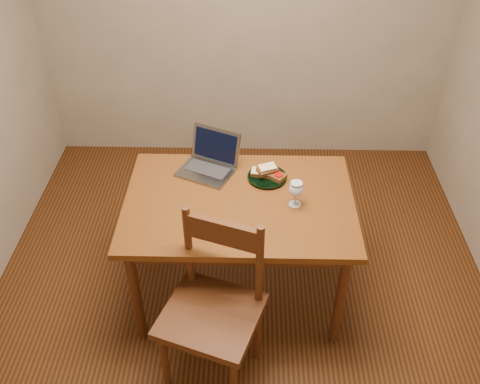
{
  "coord_description": "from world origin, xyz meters",
  "views": [
    {
      "loc": [
        0.05,
        -2.35,
        2.66
      ],
      "look_at": [
        -0.01,
        -0.02,
        0.8
      ],
      "focal_mm": 40.0,
      "sensor_mm": 36.0,
      "label": 1
    }
  ],
  "objects_px": {
    "table": "(239,212)",
    "chair": "(213,304)",
    "plate": "(267,177)",
    "milk_glass": "(296,194)",
    "laptop": "(210,159)"
  },
  "relations": [
    {
      "from": "chair",
      "to": "plate",
      "type": "distance_m",
      "value": 0.87
    },
    {
      "from": "table",
      "to": "chair",
      "type": "bearing_deg",
      "value": -101.51
    },
    {
      "from": "chair",
      "to": "milk_glass",
      "type": "xyz_separation_m",
      "value": [
        0.43,
        0.56,
        0.27
      ]
    },
    {
      "from": "table",
      "to": "plate",
      "type": "height_order",
      "value": "plate"
    },
    {
      "from": "milk_glass",
      "to": "laptop",
      "type": "xyz_separation_m",
      "value": [
        -0.49,
        0.34,
        -0.02
      ]
    },
    {
      "from": "plate",
      "to": "milk_glass",
      "type": "distance_m",
      "value": 0.29
    },
    {
      "from": "table",
      "to": "plate",
      "type": "xyz_separation_m",
      "value": [
        0.16,
        0.21,
        0.1
      ]
    },
    {
      "from": "table",
      "to": "milk_glass",
      "type": "height_order",
      "value": "milk_glass"
    },
    {
      "from": "milk_glass",
      "to": "table",
      "type": "bearing_deg",
      "value": 174.29
    },
    {
      "from": "laptop",
      "to": "table",
      "type": "bearing_deg",
      "value": -35.1
    },
    {
      "from": "table",
      "to": "chair",
      "type": "height_order",
      "value": "chair"
    },
    {
      "from": "table",
      "to": "laptop",
      "type": "bearing_deg",
      "value": 120.39
    },
    {
      "from": "table",
      "to": "chair",
      "type": "distance_m",
      "value": 0.61
    },
    {
      "from": "chair",
      "to": "milk_glass",
      "type": "distance_m",
      "value": 0.75
    },
    {
      "from": "chair",
      "to": "laptop",
      "type": "bearing_deg",
      "value": 113.47
    }
  ]
}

